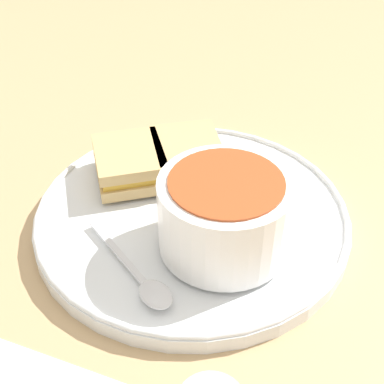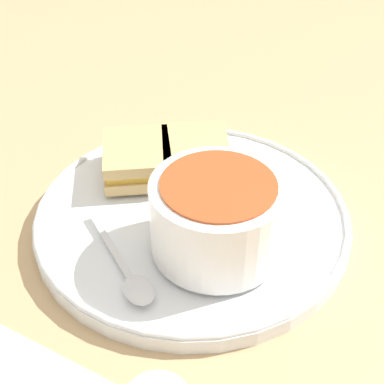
{
  "view_description": "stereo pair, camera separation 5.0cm",
  "coord_description": "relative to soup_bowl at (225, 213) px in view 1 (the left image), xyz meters",
  "views": [
    {
      "loc": [
        -0.03,
        -0.39,
        0.35
      ],
      "look_at": [
        0.0,
        0.0,
        0.04
      ],
      "focal_mm": 50.0,
      "sensor_mm": 36.0,
      "label": 1
    },
    {
      "loc": [
        0.02,
        -0.39,
        0.35
      ],
      "look_at": [
        0.0,
        0.0,
        0.04
      ],
      "focal_mm": 50.0,
      "sensor_mm": 36.0,
      "label": 2
    }
  ],
  "objects": [
    {
      "name": "spoon",
      "position": [
        -0.07,
        -0.05,
        -0.03
      ],
      "size": [
        0.08,
        0.12,
        0.01
      ],
      "rotation": [
        0.0,
        0.0,
        5.26
      ],
      "color": "silver",
      "rests_on": "plate"
    },
    {
      "name": "sandwich_half_near",
      "position": [
        -0.03,
        0.12,
        -0.02
      ],
      "size": [
        0.08,
        0.09,
        0.03
      ],
      "rotation": [
        0.0,
        0.0,
        1.7
      ],
      "color": "tan",
      "rests_on": "plate"
    },
    {
      "name": "sandwich_half_far",
      "position": [
        -0.08,
        0.11,
        -0.02
      ],
      "size": [
        0.08,
        0.09,
        0.03
      ],
      "rotation": [
        0.0,
        0.0,
        1.74
      ],
      "color": "tan",
      "rests_on": "plate"
    },
    {
      "name": "ground_plane",
      "position": [
        -0.02,
        0.05,
        -0.05
      ],
      "size": [
        2.4,
        2.4,
        0.0
      ],
      "primitive_type": "plane",
      "color": "tan"
    },
    {
      "name": "plate",
      "position": [
        -0.02,
        0.05,
        -0.04
      ],
      "size": [
        0.3,
        0.3,
        0.02
      ],
      "color": "white",
      "rests_on": "ground_plane"
    },
    {
      "name": "soup_bowl",
      "position": [
        0.0,
        0.0,
        0.0
      ],
      "size": [
        0.12,
        0.12,
        0.07
      ],
      "color": "white",
      "rests_on": "plate"
    }
  ]
}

